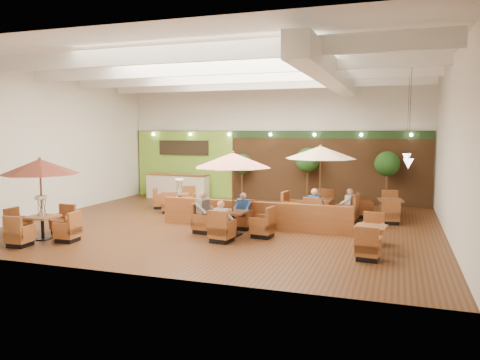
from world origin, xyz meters
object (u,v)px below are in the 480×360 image
at_px(table_3, 175,199).
at_px(service_counter, 178,186).
at_px(topiary_1, 308,162).
at_px(diner_2, 204,209).
at_px(topiary_2, 387,166).
at_px(diner_3, 315,204).
at_px(table_0, 41,184).
at_px(topiary_0, 242,166).
at_px(booth_divider, 253,215).
at_px(diner_0, 222,217).
at_px(table_4, 370,239).
at_px(table_5, 382,209).
at_px(diner_4, 348,202).
at_px(table_1, 233,178).
at_px(diner_1, 243,207).
at_px(table_2, 320,169).

bearing_deg(table_3, service_counter, 96.77).
distance_m(topiary_1, diner_2, 7.19).
xyz_separation_m(service_counter, table_3, (1.29, -2.90, -0.14)).
relative_size(topiary_2, diner_3, 2.86).
bearing_deg(topiary_1, topiary_2, 0.00).
height_order(table_0, topiary_0, table_0).
xyz_separation_m(booth_divider, diner_2, (-1.26, -1.14, 0.33)).
height_order(service_counter, diner_2, diner_2).
bearing_deg(diner_0, table_4, 13.66).
relative_size(diner_0, diner_3, 0.92).
xyz_separation_m(table_5, diner_4, (-1.13, -1.11, 0.39)).
distance_m(topiary_0, diner_2, 6.96).
height_order(table_1, topiary_2, table_1).
distance_m(booth_divider, table_3, 4.90).
bearing_deg(diner_2, diner_1, 148.90).
distance_m(table_0, diner_2, 4.89).
distance_m(table_1, table_2, 3.87).
relative_size(table_1, topiary_0, 1.21).
bearing_deg(booth_divider, diner_4, 37.44).
height_order(diner_2, diner_4, diner_2).
bearing_deg(table_5, diner_3, -145.02).
height_order(table_3, diner_3, table_3).
bearing_deg(table_4, topiary_0, 135.52).
bearing_deg(table_1, booth_divider, 82.78).
relative_size(topiary_0, diner_4, 2.89).
height_order(table_4, diner_2, diner_2).
distance_m(table_1, table_3, 5.53).
bearing_deg(booth_divider, topiary_2, 56.08).
height_order(table_0, topiary_2, table_0).
relative_size(table_5, topiary_0, 1.18).
bearing_deg(booth_divider, table_1, -103.31).
height_order(booth_divider, table_1, table_1).
bearing_deg(topiary_2, table_4, -91.61).
xyz_separation_m(booth_divider, table_5, (3.98, 3.18, -0.11)).
bearing_deg(topiary_0, table_1, -73.71).
distance_m(topiary_0, topiary_2, 6.35).
bearing_deg(table_2, table_4, -56.56).
distance_m(diner_2, diner_4, 5.22).
xyz_separation_m(diner_2, diner_3, (3.11, 2.21, -0.01)).
relative_size(booth_divider, table_1, 2.50).
bearing_deg(booth_divider, table_3, 149.66).
height_order(table_5, topiary_0, topiary_0).
bearing_deg(diner_2, topiary_2, 156.08).
xyz_separation_m(topiary_2, diner_0, (-4.35, -7.78, -1.02)).
bearing_deg(service_counter, diner_1, -47.76).
distance_m(service_counter, table_2, 8.17).
distance_m(service_counter, table_0, 9.05).
height_order(diner_0, diner_4, diner_0).
relative_size(booth_divider, table_2, 2.38).
xyz_separation_m(table_4, topiary_0, (-6.13, 7.52, 1.28)).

